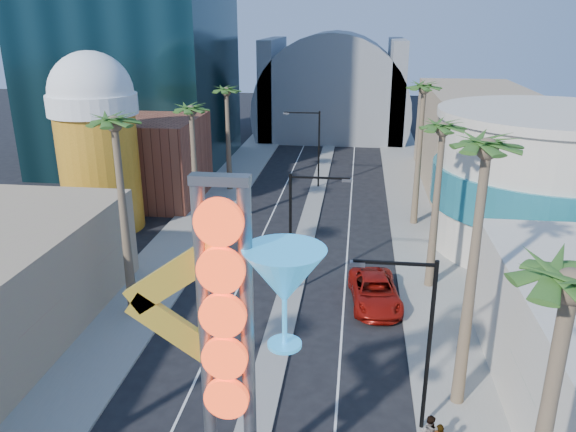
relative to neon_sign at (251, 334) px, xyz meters
The scene contains 20 objects.
sidewalk_west 34.43m from the neon_sign, 107.85° to the left, with size 5.00×100.00×0.15m, color gray.
sidewalk_east 33.97m from the neon_sign, 74.84° to the left, with size 5.00×100.00×0.15m, color gray.
median 35.79m from the neon_sign, 91.33° to the left, with size 1.60×84.00×0.15m, color gray.
brick_filler_west 39.01m from the neon_sign, 115.64° to the left, with size 10.00×10.00×8.00m, color brown.
filler_east 47.58m from the neon_sign, 71.37° to the left, with size 10.00×20.00×10.00m, color tan.
beer_mug 32.39m from the neon_sign, 123.38° to the left, with size 7.00×7.00×14.50m.
turquoise_building 32.10m from the neon_sign, 57.56° to the left, with size 16.60×16.60×10.60m.
canopy 69.11m from the neon_sign, 90.68° to the left, with size 22.00×16.00×22.00m.
neon_sign is the anchor object (origin of this frame).
streetlight_0 17.21m from the neon_sign, 90.90° to the left, with size 3.79×0.25×8.00m.
streetlight_1 41.13m from the neon_sign, 91.90° to the left, with size 3.79×0.25×8.00m.
streetlight_2 8.15m from the neon_sign, 40.46° to the left, with size 3.45×0.25×8.00m.
palm_1 16.70m from the neon_sign, 126.98° to the left, with size 2.40×2.40×12.70m.
palm_2 28.85m from the neon_sign, 109.95° to the left, with size 2.40×2.40×11.20m.
palm_3 40.31m from the neon_sign, 104.11° to the left, with size 2.40×2.40×11.20m.
palm_4 9.23m from the neon_sign, 19.89° to the right, with size 2.40×2.40×12.20m.
palm_5 11.50m from the neon_sign, 40.70° to the left, with size 2.40×2.40×13.20m.
palm_6 20.89m from the neon_sign, 66.74° to the left, with size 2.40×2.40×11.70m.
palm_7 32.29m from the neon_sign, 75.23° to the left, with size 2.40×2.40×12.70m.
red_pickup 18.01m from the neon_sign, 74.24° to the left, with size 2.85×6.18×1.72m, color #9C130C.
Camera 1 is at (3.96, -12.41, 16.88)m, focal length 35.00 mm.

